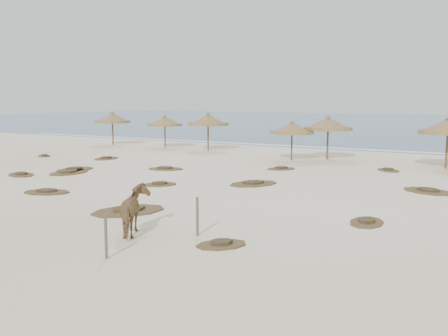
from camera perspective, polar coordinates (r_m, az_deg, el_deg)
The scene contains 27 objects.
ground at distance 20.59m, azimuth -12.59°, elevation -3.86°, with size 160.00×160.00×0.00m, color white.
ocean at distance 91.02m, azimuth 20.97°, elevation 4.80°, with size 200.00×100.00×0.01m, color #2D5888.
foam_line at distance 43.30m, azimuth 11.10°, elevation 2.30°, with size 70.00×0.60×0.01m, color white.
palapa_0 at distance 46.23m, azimuth -12.65°, elevation 5.55°, with size 3.86×3.86×3.06m.
palapa_1 at distance 42.92m, azimuth -6.79°, elevation 5.28°, with size 3.25×3.25×2.83m.
palapa_2 at distance 40.17m, azimuth -1.83°, elevation 5.46°, with size 4.10×4.10×3.11m.
palapa_3 at distance 34.92m, azimuth 11.81°, elevation 4.89°, with size 3.62×3.62×3.08m.
palapa_4 at distance 33.95m, azimuth 7.78°, elevation 4.46°, with size 3.57×3.57×2.75m.
palapa_6 at distance 32.31m, azimuth 24.24°, elevation 4.29°, with size 4.00×4.00×3.20m.
horse at distance 15.52m, azimuth -10.10°, elevation -4.80°, with size 0.81×1.78×1.51m, color #987045.
fence_post_near at distance 13.43m, azimuth -13.35°, elevation -7.83°, with size 0.08×0.08×1.09m, color brown.
fence_post_far at distance 15.21m, azimuth -3.06°, elevation -5.55°, with size 0.09×0.09×1.19m, color brown.
scrub_0 at distance 29.30m, azimuth -22.19°, elevation -0.68°, with size 2.27×1.91×0.16m.
scrub_1 at distance 30.41m, azimuth -16.69°, elevation -0.14°, with size 1.63×2.50×0.16m.
scrub_2 at distance 24.28m, azimuth -7.38°, elevation -1.83°, with size 1.98×2.06×0.16m.
scrub_3 at distance 24.33m, azimuth 3.38°, elevation -1.76°, with size 2.69×3.02×0.16m.
scrub_4 at distance 17.44m, azimuth 15.99°, elevation -5.94°, with size 1.16×1.73×0.16m.
scrub_5 at distance 24.12m, azimuth 22.29°, elevation -2.43°, with size 2.76×2.36×0.16m.
scrub_6 at distance 35.47m, azimuth -13.29°, elevation 1.10°, with size 1.49×2.15×0.16m.
scrub_7 at distance 29.64m, azimuth 6.55°, elevation -0.05°, with size 2.01×2.05×0.16m.
scrub_8 at distance 38.25m, azimuth -19.86°, elevation 1.32°, with size 1.59×1.50×0.16m.
scrub_9 at distance 18.81m, azimuth -10.85°, elevation -4.77°, with size 2.93×3.33×0.16m.
scrub_10 at distance 30.34m, azimuth 18.28°, elevation -0.22°, with size 1.89×1.91×0.16m.
scrub_11 at distance 23.48m, azimuth -19.60°, elevation -2.56°, with size 2.43×1.99×0.16m.
scrub_12 at distance 14.31m, azimuth -0.29°, elevation -8.68°, with size 1.70×1.75×0.16m.
scrub_13 at distance 29.61m, azimuth -6.71°, elevation -0.06°, with size 2.47×2.06×0.16m.
scrub_14 at distance 29.23m, azimuth -17.34°, elevation -0.48°, with size 1.62×2.49×0.16m.
Camera 1 is at (13.59, -14.91, 4.14)m, focal length 40.00 mm.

